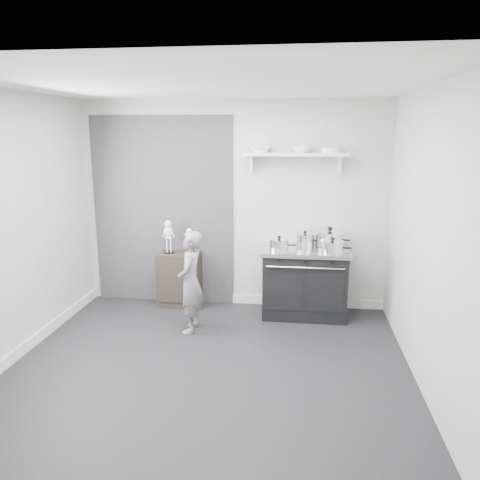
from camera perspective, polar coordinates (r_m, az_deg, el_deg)
ground at (r=4.88m, az=-3.86°, el=-14.95°), size 4.00×4.00×0.00m
room_shell at (r=4.52m, az=-4.92°, el=4.74°), size 4.02×3.62×2.71m
wall_shelf at (r=5.91m, az=6.78°, el=10.23°), size 1.30×0.26×0.24m
stove at (r=5.99m, az=7.87°, el=-5.05°), size 1.09×0.68×0.87m
side_cabinet at (r=6.34m, az=-7.39°, el=-4.77°), size 0.56×0.32×0.72m
child at (r=5.45m, az=-6.05°, el=-5.10°), size 0.30×0.44×1.20m
pot_front_left at (r=5.77m, az=4.80°, el=-0.50°), size 0.33×0.25×0.18m
pot_back_left at (r=6.00m, az=7.92°, el=0.05°), size 0.33×0.24×0.20m
pot_back_right at (r=5.97m, az=10.85°, el=0.11°), size 0.43×0.34×0.26m
pot_front_right at (r=5.70m, az=11.19°, el=-0.82°), size 0.37×0.28×0.20m
skeleton_full at (r=6.21m, az=-8.72°, el=0.71°), size 0.14×0.09×0.51m
skeleton_torso at (r=6.16m, az=-6.19°, el=0.10°), size 0.11×0.07×0.39m
bowl_large at (r=5.92m, az=2.48°, el=10.97°), size 0.29×0.29×0.07m
bowl_small at (r=5.90m, az=7.54°, el=10.90°), size 0.25×0.25×0.08m
plate_stack at (r=5.91m, az=11.04°, el=10.69°), size 0.24×0.24×0.06m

